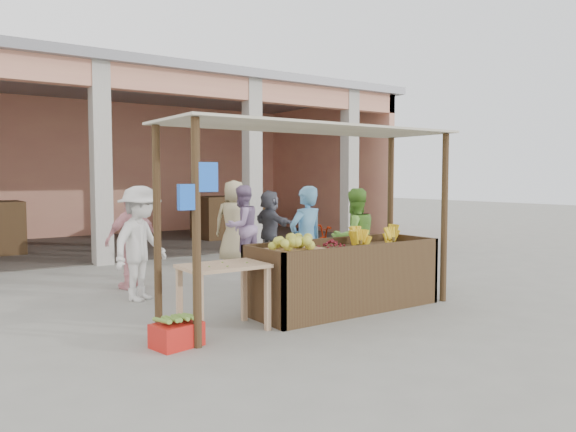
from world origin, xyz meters
TOP-DOWN VIEW (x-y plane):
  - ground at (0.00, 0.00)m, footprint 60.00×60.00m
  - market_building at (0.05, 8.93)m, footprint 14.40×6.40m
  - fruit_stall at (0.50, 0.00)m, footprint 2.60×0.95m
  - stall_awning at (-0.01, 0.06)m, footprint 4.09×1.35m
  - banana_heap at (1.07, 0.06)m, footprint 1.06×0.58m
  - melon_tray at (-0.33, -0.05)m, footprint 0.78×0.68m
  - berry_heap at (0.32, 0.04)m, footprint 0.46×0.37m
  - side_table at (-1.33, -0.05)m, footprint 0.95×0.64m
  - papaya_pile at (-1.33, -0.05)m, footprint 0.62×0.35m
  - red_crate at (-2.02, -0.30)m, footprint 0.54×0.43m
  - plantain_bundle at (-2.02, -0.30)m, footprint 0.36×0.26m
  - produce_sacks at (2.87, 5.39)m, footprint 1.04×0.78m
  - vendor_blue at (0.54, 0.90)m, footprint 0.69×0.54m
  - vendor_green at (1.55, 0.98)m, footprint 0.88×0.62m
  - motorcycle at (1.11, 1.91)m, footprint 1.19×1.98m
  - shopper_a at (-1.54, 2.03)m, footprint 1.25×1.08m
  - shopper_b at (-1.34, 2.92)m, footprint 1.02×0.65m
  - shopper_c at (1.28, 4.34)m, footprint 1.05×1.05m
  - shopper_d at (2.21, 4.45)m, footprint 0.62×1.44m
  - shopper_f at (1.11, 3.74)m, footprint 0.94×0.67m

SIDE VIEW (x-z plane):
  - ground at x=0.00m, z-range 0.00..0.00m
  - red_crate at x=-2.02m, z-range 0.00..0.25m
  - plantain_bundle at x=-2.02m, z-range 0.25..0.32m
  - produce_sacks at x=2.87m, z-range 0.00..0.63m
  - fruit_stall at x=0.50m, z-range 0.00..0.80m
  - motorcycle at x=1.11m, z-range 0.00..0.98m
  - side_table at x=-1.33m, z-range 0.25..1.01m
  - shopper_d at x=2.21m, z-range 0.00..1.55m
  - shopper_b at x=-1.34m, z-range 0.00..1.62m
  - vendor_green at x=1.55m, z-range 0.00..1.66m
  - papaya_pile at x=-1.33m, z-range 0.77..0.94m
  - vendor_blue at x=0.54m, z-range 0.00..1.73m
  - shopper_f at x=1.11m, z-range 0.00..1.74m
  - berry_heap at x=0.32m, z-range 0.80..0.95m
  - shopper_a at x=-1.54m, z-range 0.00..1.76m
  - melon_tray at x=-0.33m, z-range 0.79..1.00m
  - banana_heap at x=1.07m, z-range 0.80..0.99m
  - shopper_c at x=1.28m, z-range 0.00..1.87m
  - stall_awning at x=-0.01m, z-range 0.78..3.17m
  - market_building at x=0.05m, z-range 0.60..4.80m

